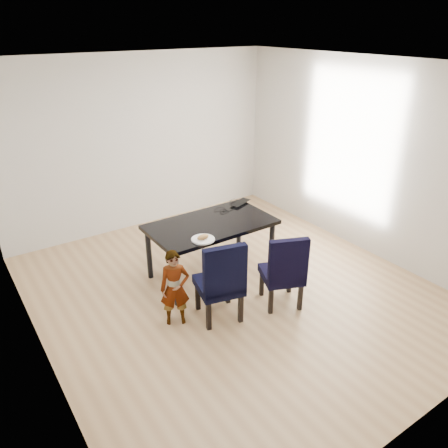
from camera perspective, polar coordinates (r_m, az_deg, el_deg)
floor at (r=5.58m, az=1.17°, el=-8.70°), size 4.50×5.00×0.01m
ceiling at (r=4.65m, az=1.48°, el=20.23°), size 4.50×5.00×0.01m
wall_back at (r=7.05m, az=-10.79°, el=10.30°), size 4.50×0.01×2.70m
wall_front at (r=3.46m, az=26.44°, el=-8.22°), size 4.50×0.01×2.70m
wall_left at (r=4.18m, az=-24.79°, el=-2.15°), size 0.01×5.00×2.70m
wall_right at (r=6.47m, az=17.97°, el=8.19°), size 0.01×5.00×2.70m
dining_table at (r=5.74m, az=-1.69°, el=-3.25°), size 1.60×0.90×0.75m
chair_left at (r=4.88m, az=-0.71°, el=-7.11°), size 0.58×0.60×0.99m
chair_right at (r=5.16m, az=7.57°, el=-5.76°), size 0.60×0.61×0.94m
child at (r=4.84m, az=-6.44°, el=-8.33°), size 0.39×0.33×0.89m
plate at (r=5.14m, az=-2.75°, el=-2.01°), size 0.36×0.36×0.02m
sandwich at (r=5.12m, az=-2.77°, el=-1.70°), size 0.16×0.09×0.06m
laptop at (r=6.18m, az=1.74°, el=2.88°), size 0.40×0.33×0.03m
cable_tangle at (r=5.88m, az=0.06°, el=1.56°), size 0.16×0.16×0.01m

